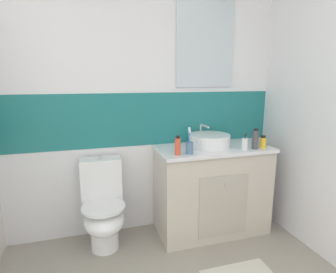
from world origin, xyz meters
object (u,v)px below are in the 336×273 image
object	(u,v)px
toothbrush_cup	(190,147)
shampoo_bottle_tall	(255,139)
soap_dispenser	(245,144)
lotion_bottle_short	(263,142)
deodorant_spray_can	(178,146)
toilet	(103,208)
sink_basin	(209,140)

from	to	relation	value
toothbrush_cup	shampoo_bottle_tall	xyz separation A→B (m)	(0.63, -0.01, 0.03)
soap_dispenser	lotion_bottle_short	bearing A→B (deg)	4.46
soap_dispenser	deodorant_spray_can	world-z (taller)	deodorant_spray_can
deodorant_spray_can	toothbrush_cup	bearing A→B (deg)	-1.18
toothbrush_cup	deodorant_spray_can	world-z (taller)	toothbrush_cup
toilet	deodorant_spray_can	world-z (taller)	deodorant_spray_can
sink_basin	shampoo_bottle_tall	bearing A→B (deg)	-31.21
sink_basin	toothbrush_cup	size ratio (longest dim) A/B	1.87
sink_basin	lotion_bottle_short	xyz separation A→B (m)	(0.44, -0.20, -0.01)
soap_dispenser	shampoo_bottle_tall	xyz separation A→B (m)	(0.11, 0.01, 0.03)
lotion_bottle_short	shampoo_bottle_tall	bearing A→B (deg)	-173.68
deodorant_spray_can	shampoo_bottle_tall	size ratio (longest dim) A/B	0.87
soap_dispenser	sink_basin	bearing A→B (deg)	137.98
sink_basin	deodorant_spray_can	world-z (taller)	sink_basin
sink_basin	shampoo_bottle_tall	world-z (taller)	shampoo_bottle_tall
soap_dispenser	deodorant_spray_can	xyz separation A→B (m)	(-0.63, 0.02, 0.02)
lotion_bottle_short	toilet	bearing A→B (deg)	173.01
toilet	toothbrush_cup	world-z (taller)	toothbrush_cup
toothbrush_cup	sink_basin	bearing A→B (deg)	36.44
sink_basin	soap_dispenser	distance (m)	0.33
toothbrush_cup	lotion_bottle_short	distance (m)	0.73
toothbrush_cup	toilet	bearing A→B (deg)	166.10
sink_basin	toothbrush_cup	distance (m)	0.35
lotion_bottle_short	deodorant_spray_can	world-z (taller)	deodorant_spray_can
toothbrush_cup	lotion_bottle_short	size ratio (longest dim) A/B	1.98
toothbrush_cup	soap_dispenser	size ratio (longest dim) A/B	1.57
lotion_bottle_short	sink_basin	bearing A→B (deg)	155.29
toilet	lotion_bottle_short	bearing A→B (deg)	-6.99
sink_basin	toilet	world-z (taller)	sink_basin
sink_basin	shampoo_bottle_tall	xyz separation A→B (m)	(0.35, -0.21, 0.03)
shampoo_bottle_tall	lotion_bottle_short	bearing A→B (deg)	6.32
sink_basin	deodorant_spray_can	size ratio (longest dim) A/B	2.63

